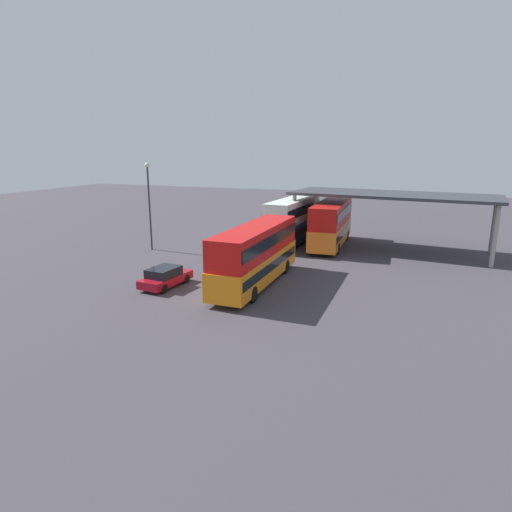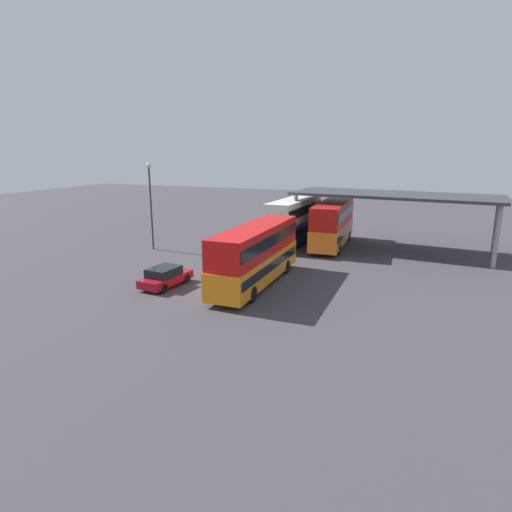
# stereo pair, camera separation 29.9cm
# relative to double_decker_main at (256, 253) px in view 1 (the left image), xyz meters

# --- Properties ---
(ground_plane) EXTENTS (140.00, 140.00, 0.00)m
(ground_plane) POSITION_rel_double_decker_main_xyz_m (-0.92, -2.04, -2.22)
(ground_plane) COLOR #403C43
(double_decker_main) EXTENTS (2.48, 11.01, 4.04)m
(double_decker_main) POSITION_rel_double_decker_main_xyz_m (0.00, 0.00, 0.00)
(double_decker_main) COLOR orange
(double_decker_main) RESTS_ON ground_plane
(parked_hatchback) EXTENTS (2.09, 4.10, 1.35)m
(parked_hatchback) POSITION_rel_double_decker_main_xyz_m (-5.53, -2.67, -1.55)
(parked_hatchback) COLOR maroon
(parked_hatchback) RESTS_ON ground_plane
(double_decker_near_canopy) EXTENTS (2.92, 10.30, 4.37)m
(double_decker_near_canopy) POSITION_rel_double_decker_main_xyz_m (-1.36, 13.58, 0.17)
(double_decker_near_canopy) COLOR navy
(double_decker_near_canopy) RESTS_ON ground_plane
(double_decker_mid_row) EXTENTS (2.94, 10.42, 4.19)m
(double_decker_mid_row) POSITION_rel_double_decker_main_xyz_m (2.30, 13.90, 0.07)
(double_decker_mid_row) COLOR orange
(double_decker_mid_row) RESTS_ON ground_plane
(depot_canopy) EXTENTS (18.49, 8.36, 5.17)m
(depot_canopy) POSITION_rel_double_decker_main_xyz_m (7.64, 14.21, 2.61)
(depot_canopy) COLOR #33353A
(depot_canopy) RESTS_ON ground_plane
(lamppost_tall) EXTENTS (0.44, 0.44, 7.87)m
(lamppost_tall) POSITION_rel_double_decker_main_xyz_m (-12.79, 6.42, 2.72)
(lamppost_tall) COLOR #33353A
(lamppost_tall) RESTS_ON ground_plane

